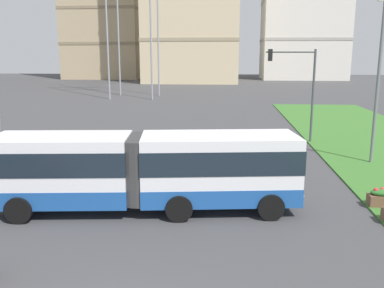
{
  "coord_description": "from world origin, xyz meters",
  "views": [
    {
      "loc": [
        2.31,
        -7.4,
        6.0
      ],
      "look_at": [
        0.83,
        10.44,
        2.2
      ],
      "focal_mm": 39.14,
      "sensor_mm": 36.0,
      "label": 1
    }
  ],
  "objects_px": {
    "articulated_bus": "(146,169)",
    "apartment_tower_centre": "(305,2)",
    "flower_planter_3": "(383,197)",
    "streetlight_median": "(379,75)",
    "traffic_light_far_right": "(299,80)"
  },
  "relations": [
    {
      "from": "articulated_bus",
      "to": "apartment_tower_centre",
      "type": "distance_m",
      "value": 100.36
    },
    {
      "from": "flower_planter_3",
      "to": "apartment_tower_centre",
      "type": "distance_m",
      "value": 97.93
    },
    {
      "from": "streetlight_median",
      "to": "traffic_light_far_right",
      "type": "bearing_deg",
      "value": 120.46
    },
    {
      "from": "apartment_tower_centre",
      "to": "flower_planter_3",
      "type": "bearing_deg",
      "value": -97.65
    },
    {
      "from": "streetlight_median",
      "to": "apartment_tower_centre",
      "type": "xyz_separation_m",
      "value": [
        10.91,
        88.09,
        14.05
      ]
    },
    {
      "from": "streetlight_median",
      "to": "apartment_tower_centre",
      "type": "distance_m",
      "value": 89.87
    },
    {
      "from": "articulated_bus",
      "to": "apartment_tower_centre",
      "type": "height_order",
      "value": "apartment_tower_centre"
    },
    {
      "from": "traffic_light_far_right",
      "to": "streetlight_median",
      "type": "distance_m",
      "value": 6.59
    },
    {
      "from": "articulated_bus",
      "to": "flower_planter_3",
      "type": "bearing_deg",
      "value": 6.25
    },
    {
      "from": "articulated_bus",
      "to": "traffic_light_far_right",
      "type": "height_order",
      "value": "traffic_light_far_right"
    },
    {
      "from": "flower_planter_3",
      "to": "streetlight_median",
      "type": "relative_size",
      "value": 0.12
    },
    {
      "from": "articulated_bus",
      "to": "apartment_tower_centre",
      "type": "bearing_deg",
      "value": 77.03
    },
    {
      "from": "apartment_tower_centre",
      "to": "articulated_bus",
      "type": "bearing_deg",
      "value": -102.97
    },
    {
      "from": "flower_planter_3",
      "to": "traffic_light_far_right",
      "type": "bearing_deg",
      "value": 96.33
    },
    {
      "from": "articulated_bus",
      "to": "streetlight_median",
      "type": "height_order",
      "value": "streetlight_median"
    }
  ]
}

